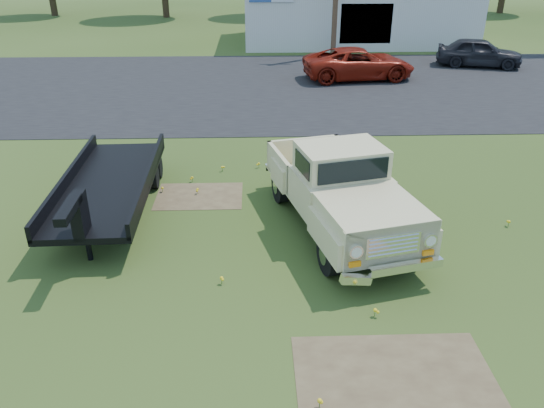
{
  "coord_description": "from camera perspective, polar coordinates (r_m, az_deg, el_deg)",
  "views": [
    {
      "loc": [
        -0.55,
        -8.86,
        5.89
      ],
      "look_at": [
        -0.21,
        1.0,
        0.98
      ],
      "focal_mm": 35.0,
      "sensor_mm": 36.0,
      "label": 1
    }
  ],
  "objects": [
    {
      "name": "red_pickup",
      "position": [
        26.04,
        9.31,
        14.65
      ],
      "size": [
        5.41,
        2.98,
        1.43
      ],
      "primitive_type": "imported",
      "rotation": [
        0.0,
        0.0,
        1.69
      ],
      "color": "maroon",
      "rests_on": "ground"
    },
    {
      "name": "flatbed_trailer",
      "position": [
        13.16,
        -17.17,
        2.49
      ],
      "size": [
        2.13,
        5.96,
        1.61
      ],
      "primitive_type": null,
      "rotation": [
        0.0,
        0.0,
        0.03
      ],
      "color": "black",
      "rests_on": "ground"
    },
    {
      "name": "asphalt_lot",
      "position": [
        24.58,
        -0.64,
        12.57
      ],
      "size": [
        90.0,
        14.0,
        0.02
      ],
      "primitive_type": "cube",
      "color": "black",
      "rests_on": "ground"
    },
    {
      "name": "dark_sedan",
      "position": [
        30.42,
        21.39,
        14.93
      ],
      "size": [
        4.54,
        2.82,
        1.44
      ],
      "primitive_type": "imported",
      "rotation": [
        0.0,
        0.0,
        1.29
      ],
      "color": "black",
      "rests_on": "ground"
    },
    {
      "name": "vintage_pickup_truck",
      "position": [
        11.79,
        7.24,
        1.7
      ],
      "size": [
        3.37,
        5.83,
        1.99
      ],
      "primitive_type": null,
      "rotation": [
        0.0,
        0.0,
        0.24
      ],
      "color": "#C1B782",
      "rests_on": "ground"
    },
    {
      "name": "ground",
      "position": [
        10.65,
        1.34,
        -7.14
      ],
      "size": [
        140.0,
        140.0,
        0.0
      ],
      "primitive_type": "plane",
      "color": "#2A4115",
      "rests_on": "ground"
    },
    {
      "name": "commercial_building",
      "position": [
        36.64,
        8.89,
        20.21
      ],
      "size": [
        14.2,
        8.2,
        4.15
      ],
      "color": "silver",
      "rests_on": "ground"
    },
    {
      "name": "dirt_patch_a",
      "position": [
        8.55,
        13.14,
        -17.94
      ],
      "size": [
        3.0,
        2.0,
        0.01
      ],
      "primitive_type": "cube",
      "color": "brown",
      "rests_on": "ground"
    },
    {
      "name": "dirt_patch_b",
      "position": [
        13.76,
        -7.82,
        0.85
      ],
      "size": [
        2.2,
        1.6,
        0.01
      ],
      "primitive_type": "cube",
      "color": "brown",
      "rests_on": "ground"
    }
  ]
}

